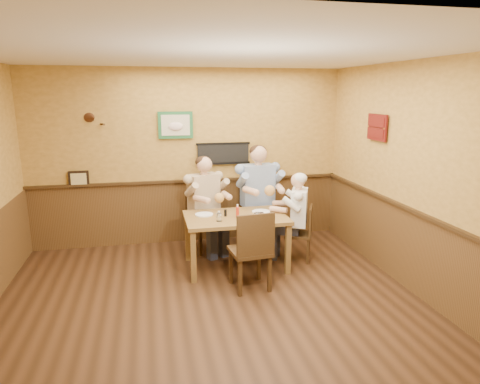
% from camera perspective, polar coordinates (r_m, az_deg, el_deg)
% --- Properties ---
extents(room, '(5.02, 5.03, 2.81)m').
position_cam_1_polar(room, '(4.64, -2.44, 4.05)').
color(room, black).
rests_on(room, ground).
extents(dining_table, '(1.40, 0.90, 0.75)m').
position_cam_1_polar(dining_table, '(5.95, -0.57, -4.06)').
color(dining_table, brown).
rests_on(dining_table, ground).
extents(chair_back_left, '(0.56, 0.56, 0.93)m').
position_cam_1_polar(chair_back_left, '(6.67, -4.78, -3.91)').
color(chair_back_left, '#3E2A13').
rests_on(chair_back_left, ground).
extents(chair_back_right, '(0.52, 0.52, 1.03)m').
position_cam_1_polar(chair_back_right, '(6.80, 2.32, -3.14)').
color(chair_back_right, '#3E2A13').
rests_on(chair_back_right, ground).
extents(chair_right_end, '(0.50, 0.50, 0.82)m').
position_cam_1_polar(chair_right_end, '(6.35, 7.79, -5.43)').
color(chair_right_end, '#3E2A13').
rests_on(chair_right_end, ground).
extents(chair_near_side, '(0.52, 0.52, 1.02)m').
position_cam_1_polar(chair_near_side, '(5.38, 1.32, -7.63)').
color(chair_near_side, '#3E2A13').
rests_on(chair_near_side, ground).
extents(diner_tan_shirt, '(0.80, 0.80, 1.33)m').
position_cam_1_polar(diner_tan_shirt, '(6.62, -4.82, -2.25)').
color(diner_tan_shirt, '#CCB28C').
rests_on(diner_tan_shirt, ground).
extents(diner_blue_polo, '(0.75, 0.75, 1.47)m').
position_cam_1_polar(diner_blue_polo, '(6.74, 2.34, -1.35)').
color(diner_blue_polo, '#7A91B8').
rests_on(diner_blue_polo, ground).
extents(diner_white_elder, '(0.71, 0.71, 1.17)m').
position_cam_1_polar(diner_white_elder, '(6.30, 7.83, -3.92)').
color(diner_white_elder, silver).
rests_on(diner_white_elder, ground).
extents(water_glass_left, '(0.08, 0.08, 0.11)m').
position_cam_1_polar(water_glass_left, '(5.68, -2.82, -3.38)').
color(water_glass_left, white).
rests_on(water_glass_left, dining_table).
extents(water_glass_mid, '(0.10, 0.10, 0.12)m').
position_cam_1_polar(water_glass_mid, '(5.66, 2.30, -3.36)').
color(water_glass_mid, silver).
rests_on(water_glass_mid, dining_table).
extents(cola_tumbler, '(0.08, 0.08, 0.10)m').
position_cam_1_polar(cola_tumbler, '(5.74, 2.79, -3.24)').
color(cola_tumbler, black).
rests_on(cola_tumbler, dining_table).
extents(hot_sauce_bottle, '(0.05, 0.05, 0.17)m').
position_cam_1_polar(hot_sauce_bottle, '(5.83, -0.33, -2.63)').
color(hot_sauce_bottle, red).
rests_on(hot_sauce_bottle, dining_table).
extents(salt_shaker, '(0.04, 0.04, 0.08)m').
position_cam_1_polar(salt_shaker, '(5.90, -2.83, -2.92)').
color(salt_shaker, white).
rests_on(salt_shaker, dining_table).
extents(pepper_shaker, '(0.05, 0.05, 0.09)m').
position_cam_1_polar(pepper_shaker, '(5.91, -1.96, -2.80)').
color(pepper_shaker, black).
rests_on(pepper_shaker, dining_table).
extents(plate_far_left, '(0.33, 0.33, 0.02)m').
position_cam_1_polar(plate_far_left, '(5.99, -4.81, -3.00)').
color(plate_far_left, silver).
rests_on(plate_far_left, dining_table).
extents(plate_far_right, '(0.33, 0.33, 0.02)m').
position_cam_1_polar(plate_far_right, '(6.11, 2.83, -2.63)').
color(plate_far_right, white).
rests_on(plate_far_right, dining_table).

